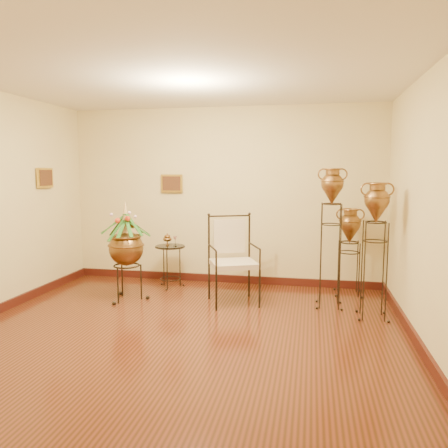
% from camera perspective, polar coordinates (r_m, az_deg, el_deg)
% --- Properties ---
extents(ground, '(5.00, 5.00, 0.00)m').
position_cam_1_polar(ground, '(4.89, -6.09, -14.67)').
color(ground, maroon).
rests_on(ground, ground).
extents(room_shell, '(5.02, 5.02, 2.81)m').
position_cam_1_polar(room_shell, '(4.56, -6.42, 6.07)').
color(room_shell, beige).
rests_on(room_shell, ground).
extents(amphora_tall, '(0.46, 0.46, 1.86)m').
position_cam_1_polar(amphora_tall, '(5.89, 13.77, -1.56)').
color(amphora_tall, black).
rests_on(amphora_tall, ground).
extents(amphora_mid, '(0.41, 0.41, 1.69)m').
position_cam_1_polar(amphora_mid, '(5.60, 19.10, -3.18)').
color(amphora_mid, black).
rests_on(amphora_mid, ground).
extents(amphora_short, '(0.48, 0.48, 1.29)m').
position_cam_1_polar(amphora_short, '(6.61, 16.02, -3.43)').
color(amphora_short, black).
rests_on(amphora_short, ground).
extents(planter_urn, '(0.81, 0.81, 1.42)m').
position_cam_1_polar(planter_urn, '(6.21, -12.67, -2.57)').
color(planter_urn, black).
rests_on(planter_urn, ground).
extents(armchair, '(0.87, 0.84, 1.20)m').
position_cam_1_polar(armchair, '(5.92, 1.26, -4.73)').
color(armchair, black).
rests_on(armchair, ground).
extents(side_table, '(0.46, 0.46, 0.83)m').
position_cam_1_polar(side_table, '(6.85, -7.03, -5.40)').
color(side_table, black).
rests_on(side_table, ground).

